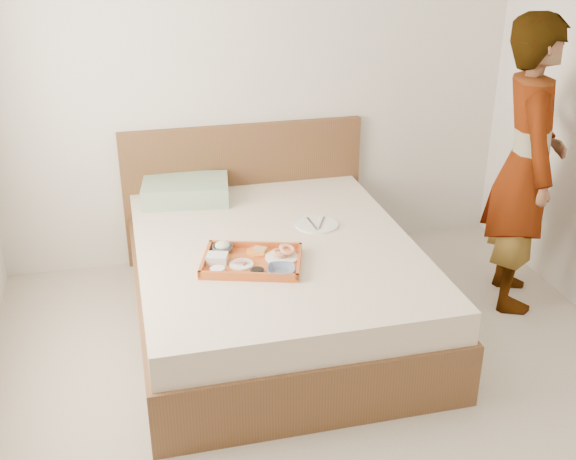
# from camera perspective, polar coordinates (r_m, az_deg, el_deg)

# --- Properties ---
(ground) EXTENTS (3.50, 4.00, 0.01)m
(ground) POSITION_cam_1_polar(r_m,az_deg,el_deg) (3.51, 4.76, -15.68)
(ground) COLOR beige
(ground) RESTS_ON ground
(wall_back) EXTENTS (3.50, 0.01, 2.60)m
(wall_back) POSITION_cam_1_polar(r_m,az_deg,el_deg) (4.71, -2.47, 12.81)
(wall_back) COLOR silver
(wall_back) RESTS_ON ground
(bed) EXTENTS (1.65, 2.00, 0.53)m
(bed) POSITION_cam_1_polar(r_m,az_deg,el_deg) (4.13, -1.01, -4.36)
(bed) COLOR brown
(bed) RESTS_ON ground
(headboard) EXTENTS (1.65, 0.06, 0.95)m
(headboard) POSITION_cam_1_polar(r_m,az_deg,el_deg) (4.90, -3.57, 3.17)
(headboard) COLOR brown
(headboard) RESTS_ON ground
(pillow) EXTENTS (0.59, 0.44, 0.13)m
(pillow) POSITION_cam_1_polar(r_m,az_deg,el_deg) (4.62, -8.29, 3.19)
(pillow) COLOR #8BAC84
(pillow) RESTS_ON bed
(tray) EXTENTS (0.61, 0.52, 0.05)m
(tray) POSITION_cam_1_polar(r_m,az_deg,el_deg) (3.76, -2.94, -2.49)
(tray) COLOR #B44B15
(tray) RESTS_ON bed
(prawn_plate) EXTENTS (0.22, 0.22, 0.01)m
(prawn_plate) POSITION_cam_1_polar(r_m,az_deg,el_deg) (3.80, -0.51, -2.22)
(prawn_plate) COLOR white
(prawn_plate) RESTS_ON tray
(navy_bowl_big) EXTENTS (0.18, 0.18, 0.04)m
(navy_bowl_big) POSITION_cam_1_polar(r_m,az_deg,el_deg) (3.64, -0.55, -3.30)
(navy_bowl_big) COLOR #1A2445
(navy_bowl_big) RESTS_ON tray
(sauce_dish) EXTENTS (0.09, 0.09, 0.03)m
(sauce_dish) POSITION_cam_1_polar(r_m,az_deg,el_deg) (3.63, -2.51, -3.43)
(sauce_dish) COLOR black
(sauce_dish) RESTS_ON tray
(meat_plate) EXTENTS (0.16, 0.16, 0.01)m
(meat_plate) POSITION_cam_1_polar(r_m,az_deg,el_deg) (3.74, -3.79, -2.80)
(meat_plate) COLOR white
(meat_plate) RESTS_ON tray
(bread_plate) EXTENTS (0.16, 0.16, 0.01)m
(bread_plate) POSITION_cam_1_polar(r_m,az_deg,el_deg) (3.87, -2.47, -1.76)
(bread_plate) COLOR orange
(bread_plate) RESTS_ON tray
(salad_bowl) EXTENTS (0.14, 0.14, 0.04)m
(salad_bowl) POSITION_cam_1_polar(r_m,az_deg,el_deg) (3.88, -5.32, -1.50)
(salad_bowl) COLOR #1A2445
(salad_bowl) RESTS_ON tray
(plastic_tub) EXTENTS (0.13, 0.12, 0.05)m
(plastic_tub) POSITION_cam_1_polar(r_m,az_deg,el_deg) (3.77, -5.76, -2.31)
(plastic_tub) COLOR silver
(plastic_tub) RESTS_ON tray
(cheese_round) EXTENTS (0.09, 0.09, 0.03)m
(cheese_round) POSITION_cam_1_polar(r_m,az_deg,el_deg) (3.67, -5.73, -3.27)
(cheese_round) COLOR white
(cheese_round) RESTS_ON tray
(dinner_plate) EXTENTS (0.32, 0.32, 0.01)m
(dinner_plate) POSITION_cam_1_polar(r_m,az_deg,el_deg) (4.22, 2.35, 0.44)
(dinner_plate) COLOR white
(dinner_plate) RESTS_ON bed
(person) EXTENTS (0.62, 0.75, 1.77)m
(person) POSITION_cam_1_polar(r_m,az_deg,el_deg) (4.38, 18.75, 4.92)
(person) COLOR silver
(person) RESTS_ON ground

